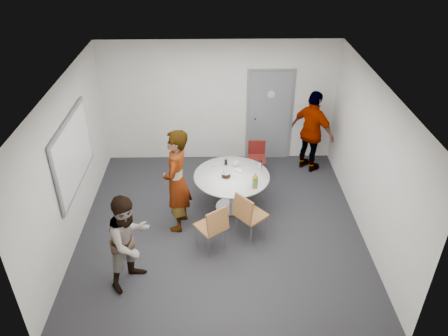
{
  "coord_description": "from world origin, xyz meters",
  "views": [
    {
      "loc": [
        -0.07,
        -6.17,
        5.1
      ],
      "look_at": [
        0.06,
        0.25,
        1.09
      ],
      "focal_mm": 35.0,
      "sensor_mm": 36.0,
      "label": 1
    }
  ],
  "objects_px": {
    "door": "(269,116)",
    "chair_near_left": "(214,225)",
    "person_left": "(129,241)",
    "chair_near_right": "(248,213)",
    "chair_far": "(257,155)",
    "whiteboard": "(73,153)",
    "table": "(233,180)",
    "person_right": "(312,132)",
    "person_main": "(177,181)"
  },
  "relations": [
    {
      "from": "table",
      "to": "person_main",
      "type": "xyz_separation_m",
      "value": [
        -0.98,
        -0.52,
        0.33
      ]
    },
    {
      "from": "door",
      "to": "person_main",
      "type": "xyz_separation_m",
      "value": [
        -1.85,
        -2.43,
        -0.07
      ]
    },
    {
      "from": "person_right",
      "to": "chair_far",
      "type": "bearing_deg",
      "value": 58.16
    },
    {
      "from": "chair_far",
      "to": "person_left",
      "type": "height_order",
      "value": "person_left"
    },
    {
      "from": "whiteboard",
      "to": "chair_far",
      "type": "xyz_separation_m",
      "value": [
        3.24,
        1.54,
        -0.98
      ]
    },
    {
      "from": "chair_near_right",
      "to": "person_left",
      "type": "height_order",
      "value": "person_left"
    },
    {
      "from": "person_left",
      "to": "person_right",
      "type": "xyz_separation_m",
      "value": [
        3.31,
        3.22,
        0.11
      ]
    },
    {
      "from": "chair_near_left",
      "to": "chair_far",
      "type": "relative_size",
      "value": 1.14
    },
    {
      "from": "person_right",
      "to": "chair_near_right",
      "type": "bearing_deg",
      "value": 104.9
    },
    {
      "from": "table",
      "to": "whiteboard",
      "type": "bearing_deg",
      "value": -172.21
    },
    {
      "from": "door",
      "to": "whiteboard",
      "type": "distance_m",
      "value": 4.25
    },
    {
      "from": "chair_near_right",
      "to": "person_right",
      "type": "relative_size",
      "value": 0.52
    },
    {
      "from": "person_left",
      "to": "door",
      "type": "bearing_deg",
      "value": 3.98
    },
    {
      "from": "chair_near_left",
      "to": "person_right",
      "type": "relative_size",
      "value": 0.5
    },
    {
      "from": "chair_near_right",
      "to": "chair_near_left",
      "type": "bearing_deg",
      "value": -104.3
    },
    {
      "from": "door",
      "to": "person_main",
      "type": "distance_m",
      "value": 3.06
    },
    {
      "from": "table",
      "to": "door",
      "type": "bearing_deg",
      "value": 65.6
    },
    {
      "from": "whiteboard",
      "to": "chair_far",
      "type": "relative_size",
      "value": 2.42
    },
    {
      "from": "door",
      "to": "person_left",
      "type": "xyz_separation_m",
      "value": [
        -2.46,
        -3.75,
        -0.24
      ]
    },
    {
      "from": "chair_far",
      "to": "chair_near_left",
      "type": "bearing_deg",
      "value": 71.81
    },
    {
      "from": "chair_far",
      "to": "person_main",
      "type": "bearing_deg",
      "value": 50.55
    },
    {
      "from": "person_main",
      "to": "person_right",
      "type": "relative_size",
      "value": 1.07
    },
    {
      "from": "person_left",
      "to": "chair_near_right",
      "type": "bearing_deg",
      "value": -25.72
    },
    {
      "from": "person_left",
      "to": "table",
      "type": "bearing_deg",
      "value": -3.71
    },
    {
      "from": "chair_near_right",
      "to": "person_main",
      "type": "relative_size",
      "value": 0.48
    },
    {
      "from": "whiteboard",
      "to": "person_left",
      "type": "relative_size",
      "value": 1.21
    },
    {
      "from": "table",
      "to": "chair_near_right",
      "type": "xyz_separation_m",
      "value": [
        0.22,
        -0.91,
        -0.06
      ]
    },
    {
      "from": "person_main",
      "to": "person_left",
      "type": "relative_size",
      "value": 1.22
    },
    {
      "from": "person_main",
      "to": "person_left",
      "type": "xyz_separation_m",
      "value": [
        -0.61,
        -1.32,
        -0.18
      ]
    },
    {
      "from": "door",
      "to": "chair_far",
      "type": "relative_size",
      "value": 2.7
    },
    {
      "from": "door",
      "to": "chair_near_left",
      "type": "bearing_deg",
      "value": -111.48
    },
    {
      "from": "door",
      "to": "person_right",
      "type": "bearing_deg",
      "value": -32.03
    },
    {
      "from": "table",
      "to": "person_left",
      "type": "xyz_separation_m",
      "value": [
        -1.59,
        -1.83,
        0.15
      ]
    },
    {
      "from": "whiteboard",
      "to": "person_right",
      "type": "relative_size",
      "value": 1.06
    },
    {
      "from": "whiteboard",
      "to": "chair_far",
      "type": "bearing_deg",
      "value": 25.45
    },
    {
      "from": "whiteboard",
      "to": "person_main",
      "type": "xyz_separation_m",
      "value": [
        1.71,
        -0.15,
        -0.49
      ]
    },
    {
      "from": "table",
      "to": "person_main",
      "type": "relative_size",
      "value": 0.73
    },
    {
      "from": "table",
      "to": "chair_far",
      "type": "relative_size",
      "value": 1.78
    },
    {
      "from": "chair_near_left",
      "to": "chair_far",
      "type": "xyz_separation_m",
      "value": [
        0.91,
        2.37,
        -0.07
      ]
    },
    {
      "from": "person_main",
      "to": "person_right",
      "type": "bearing_deg",
      "value": 134.71
    },
    {
      "from": "table",
      "to": "chair_near_left",
      "type": "height_order",
      "value": "table"
    },
    {
      "from": "chair_near_left",
      "to": "person_right",
      "type": "height_order",
      "value": "person_right"
    },
    {
      "from": "whiteboard",
      "to": "door",
      "type": "bearing_deg",
      "value": 32.66
    },
    {
      "from": "table",
      "to": "chair_far",
      "type": "height_order",
      "value": "table"
    },
    {
      "from": "chair_near_left",
      "to": "person_left",
      "type": "bearing_deg",
      "value": 171.4
    },
    {
      "from": "person_right",
      "to": "chair_near_left",
      "type": "bearing_deg",
      "value": 99.29
    },
    {
      "from": "chair_far",
      "to": "person_left",
      "type": "distance_m",
      "value": 3.71
    },
    {
      "from": "whiteboard",
      "to": "chair_near_right",
      "type": "height_order",
      "value": "whiteboard"
    },
    {
      "from": "chair_near_left",
      "to": "person_left",
      "type": "distance_m",
      "value": 1.41
    },
    {
      "from": "chair_near_left",
      "to": "person_main",
      "type": "bearing_deg",
      "value": 96.93
    }
  ]
}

